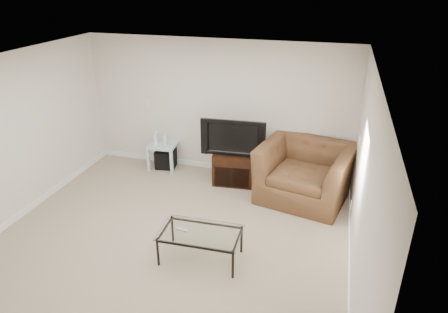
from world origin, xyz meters
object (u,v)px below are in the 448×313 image
(television, at_px, (234,136))
(side_table, at_px, (164,155))
(coffee_table, at_px, (201,245))
(subwoofer, at_px, (166,158))
(tv_stand, at_px, (234,167))
(recliner, at_px, (306,164))

(television, bearing_deg, side_table, 166.29)
(television, bearing_deg, coffee_table, -90.50)
(television, relative_size, subwoofer, 2.82)
(tv_stand, xyz_separation_m, television, (0.00, -0.03, 0.63))
(subwoofer, height_order, coffee_table, coffee_table)
(tv_stand, height_order, television, television)
(side_table, relative_size, coffee_table, 0.48)
(recliner, bearing_deg, coffee_table, -107.51)
(side_table, height_order, coffee_table, side_table)
(coffee_table, bearing_deg, television, 93.32)
(subwoofer, bearing_deg, side_table, -141.76)
(television, relative_size, side_table, 2.04)
(subwoofer, bearing_deg, coffee_table, -57.33)
(recliner, bearing_deg, subwoofer, -177.34)
(subwoofer, relative_size, coffee_table, 0.35)
(television, height_order, subwoofer, television)
(tv_stand, xyz_separation_m, subwoofer, (-1.46, 0.25, -0.12))
(tv_stand, height_order, subwoofer, tv_stand)
(subwoofer, bearing_deg, tv_stand, -9.85)
(television, xyz_separation_m, coffee_table, (0.13, -2.19, -0.72))
(tv_stand, xyz_separation_m, coffee_table, (0.13, -2.22, -0.09))
(side_table, height_order, recliner, recliner)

